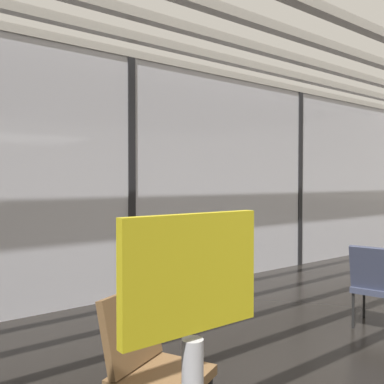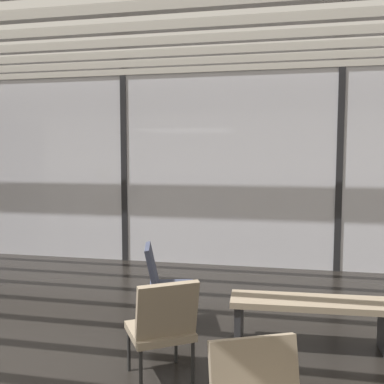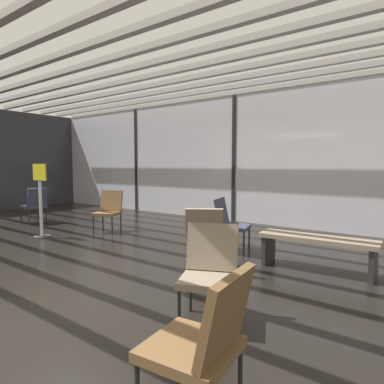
# 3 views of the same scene
# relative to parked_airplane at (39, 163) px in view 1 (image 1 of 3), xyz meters

# --- Properties ---
(glass_curtain_wall) EXTENTS (14.00, 0.08, 3.15)m
(glass_curtain_wall) POSITION_rel_parked_airplane_xyz_m (-0.19, -4.32, -0.36)
(glass_curtain_wall) COLOR silver
(glass_curtain_wall) RESTS_ON ground
(window_mullion_1) EXTENTS (0.10, 0.12, 3.15)m
(window_mullion_1) POSITION_rel_parked_airplane_xyz_m (-0.19, -4.32, -0.36)
(window_mullion_1) COLOR black
(window_mullion_1) RESTS_ON ground
(window_mullion_2) EXTENTS (0.10, 0.12, 3.15)m
(window_mullion_2) POSITION_rel_parked_airplane_xyz_m (3.31, -4.32, -0.36)
(window_mullion_2) COLOR black
(window_mullion_2) RESTS_ON ground
(parked_airplane) EXTENTS (11.42, 3.87, 3.87)m
(parked_airplane) POSITION_rel_parked_airplane_xyz_m (0.00, 0.00, 0.00)
(parked_airplane) COLOR silver
(parked_airplane) RESTS_ON ground
(lounge_chair_2) EXTENTS (0.65, 0.68, 0.87)m
(lounge_chair_2) POSITION_rel_parked_airplane_xyz_m (-1.64, -7.13, -1.44)
(lounge_chair_2) COLOR brown
(lounge_chair_2) RESTS_ON ground
(lounge_chair_4) EXTENTS (0.63, 0.60, 0.87)m
(lounge_chair_4) POSITION_rel_parked_airplane_xyz_m (1.22, -6.98, -1.44)
(lounge_chair_4) COLOR #33384C
(lounge_chair_4) RESTS_ON ground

